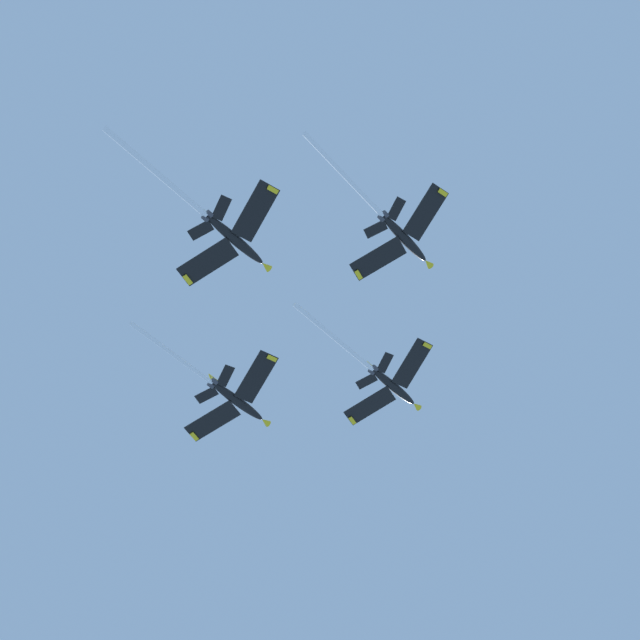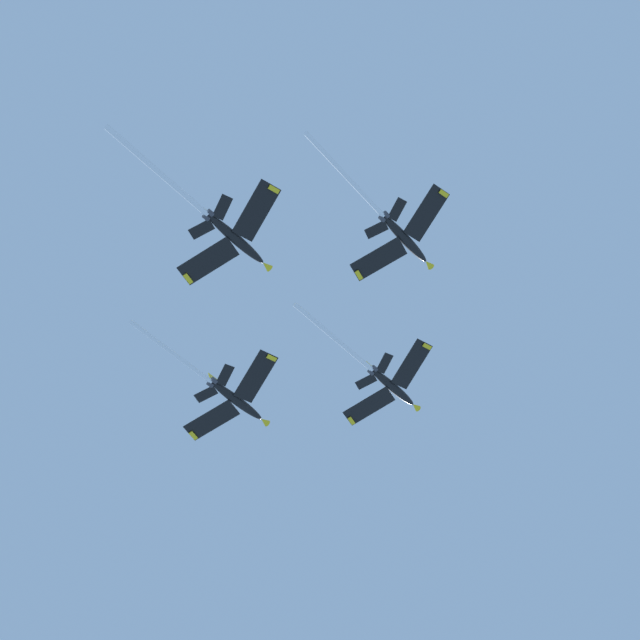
{
  "view_description": "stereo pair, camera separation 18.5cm",
  "coord_description": "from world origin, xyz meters",
  "px_view_note": "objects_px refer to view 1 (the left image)",
  "views": [
    {
      "loc": [
        -0.11,
        -34.97,
        1.8
      ],
      "look_at": [
        1.0,
        -11.49,
        139.02
      ],
      "focal_mm": 47.72,
      "sensor_mm": 36.0,
      "label": 1
    },
    {
      "loc": [
        -0.29,
        -34.97,
        1.8
      ],
      "look_at": [
        1.0,
        -11.49,
        139.02
      ],
      "focal_mm": 47.72,
      "sensor_mm": 36.0,
      "label": 2
    }
  ],
  "objects_px": {
    "jet_left_wing": "(226,393)",
    "jet_lead": "(380,376)",
    "jet_slot": "(216,224)",
    "jet_right_wing": "(393,226)"
  },
  "relations": [
    {
      "from": "jet_lead",
      "to": "jet_right_wing",
      "type": "bearing_deg",
      "value": -90.36
    },
    {
      "from": "jet_right_wing",
      "to": "jet_lead",
      "type": "bearing_deg",
      "value": 89.64
    },
    {
      "from": "jet_lead",
      "to": "jet_left_wing",
      "type": "bearing_deg",
      "value": 174.93
    },
    {
      "from": "jet_left_wing",
      "to": "jet_lead",
      "type": "bearing_deg",
      "value": -5.07
    },
    {
      "from": "jet_right_wing",
      "to": "jet_slot",
      "type": "xyz_separation_m",
      "value": [
        -27.0,
        0.39,
        -9.27
      ]
    },
    {
      "from": "jet_lead",
      "to": "jet_slot",
      "type": "relative_size",
      "value": 1.02
    },
    {
      "from": "jet_left_wing",
      "to": "jet_slot",
      "type": "bearing_deg",
      "value": -92.45
    },
    {
      "from": "jet_lead",
      "to": "jet_slot",
      "type": "distance_m",
      "value": 41.4
    },
    {
      "from": "jet_left_wing",
      "to": "jet_right_wing",
      "type": "xyz_separation_m",
      "value": [
        25.79,
        -28.78,
        -0.26
      ]
    },
    {
      "from": "jet_left_wing",
      "to": "jet_slot",
      "type": "xyz_separation_m",
      "value": [
        -1.21,
        -28.39,
        -9.53
      ]
    }
  ]
}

